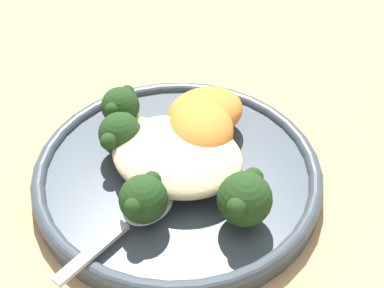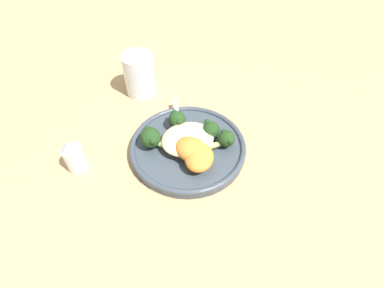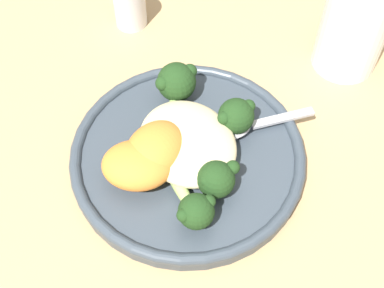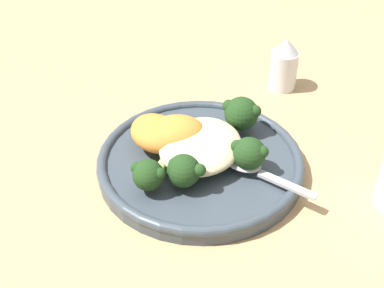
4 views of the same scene
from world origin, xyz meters
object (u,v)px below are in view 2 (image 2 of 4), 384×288
(sweet_potato_chunk_1, at_px, (202,157))
(salt_shaker, at_px, (74,156))
(broccoli_stalk_2, at_px, (178,125))
(broccoli_stalk_1, at_px, (206,134))
(quinoa_mound, at_px, (185,139))
(sweet_potato_chunk_0, at_px, (191,149))
(broccoli_stalk_0, at_px, (222,140))
(broccoli_stalk_3, at_px, (157,140))
(water_glass, at_px, (139,74))
(spoon, at_px, (179,123))
(plate, at_px, (188,147))

(sweet_potato_chunk_1, xyz_separation_m, salt_shaker, (0.22, -0.10, -0.00))
(salt_shaker, bearing_deg, broccoli_stalk_2, 179.33)
(broccoli_stalk_1, bearing_deg, quinoa_mound, 141.98)
(sweet_potato_chunk_0, xyz_separation_m, salt_shaker, (0.21, -0.08, -0.00))
(broccoli_stalk_1, relative_size, salt_shaker, 1.19)
(broccoli_stalk_0, height_order, broccoli_stalk_1, broccoli_stalk_1)
(quinoa_mound, height_order, broccoli_stalk_3, broccoli_stalk_3)
(quinoa_mound, relative_size, broccoli_stalk_1, 1.18)
(water_glass, relative_size, salt_shaker, 1.33)
(broccoli_stalk_3, relative_size, sweet_potato_chunk_1, 1.62)
(broccoli_stalk_0, bearing_deg, quinoa_mound, 156.68)
(broccoli_stalk_2, bearing_deg, spoon, -29.54)
(quinoa_mound, bearing_deg, sweet_potato_chunk_1, 98.92)
(salt_shaker, bearing_deg, sweet_potato_chunk_0, 159.53)
(plate, xyz_separation_m, quinoa_mound, (0.00, -0.00, 0.02))
(salt_shaker, bearing_deg, broccoli_stalk_3, 170.32)
(broccoli_stalk_3, bearing_deg, sweet_potato_chunk_0, 174.10)
(plate, distance_m, broccoli_stalk_0, 0.07)
(broccoli_stalk_1, xyz_separation_m, sweet_potato_chunk_0, (0.05, 0.03, 0.00))
(water_glass, bearing_deg, quinoa_mound, 96.03)
(quinoa_mound, relative_size, spoon, 0.95)
(broccoli_stalk_3, bearing_deg, sweet_potato_chunk_1, 169.01)
(broccoli_stalk_1, bearing_deg, spoon, 88.25)
(salt_shaker, bearing_deg, plate, 168.34)
(plate, xyz_separation_m, broccoli_stalk_0, (-0.06, 0.03, 0.03))
(broccoli_stalk_1, relative_size, sweet_potato_chunk_0, 1.34)
(water_glass, distance_m, salt_shaker, 0.26)
(broccoli_stalk_2, bearing_deg, plate, -177.81)
(sweet_potato_chunk_0, relative_size, sweet_potato_chunk_1, 1.00)
(sweet_potato_chunk_1, height_order, spoon, sweet_potato_chunk_1)
(quinoa_mound, relative_size, broccoli_stalk_0, 1.09)
(quinoa_mound, distance_m, spoon, 0.06)
(sweet_potato_chunk_0, bearing_deg, spoon, -97.01)
(broccoli_stalk_0, relative_size, sweet_potato_chunk_0, 1.46)
(broccoli_stalk_2, relative_size, sweet_potato_chunk_0, 1.88)
(sweet_potato_chunk_1, bearing_deg, sweet_potato_chunk_0, -64.34)
(sweet_potato_chunk_1, bearing_deg, water_glass, -83.38)
(sweet_potato_chunk_1, bearing_deg, broccoli_stalk_0, -157.22)
(broccoli_stalk_2, height_order, spoon, broccoli_stalk_2)
(broccoli_stalk_1, distance_m, water_glass, 0.24)
(plate, height_order, broccoli_stalk_2, broccoli_stalk_2)
(plate, distance_m, sweet_potato_chunk_1, 0.06)
(broccoli_stalk_0, bearing_deg, water_glass, 113.17)
(sweet_potato_chunk_1, bearing_deg, salt_shaker, -24.65)
(water_glass, bearing_deg, salt_shaker, 44.54)
(plate, relative_size, broccoli_stalk_3, 2.17)
(sweet_potato_chunk_0, xyz_separation_m, water_glass, (0.02, -0.26, 0.01))
(quinoa_mound, bearing_deg, water_glass, -83.97)
(broccoli_stalk_3, height_order, salt_shaker, salt_shaker)
(broccoli_stalk_2, xyz_separation_m, sweet_potato_chunk_0, (0.00, 0.08, 0.00))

